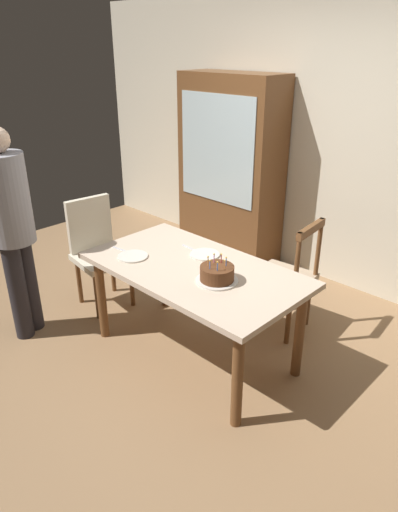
{
  "coord_description": "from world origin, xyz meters",
  "views": [
    {
      "loc": [
        2.04,
        -2.05,
        2.17
      ],
      "look_at": [
        0.05,
        0.0,
        0.84
      ],
      "focal_mm": 32.48,
      "sensor_mm": 36.0,
      "label": 1
    }
  ],
  "objects": [
    {
      "name": "fork_near_celebrant",
      "position": [
        -0.59,
        -0.18,
        0.74
      ],
      "size": [
        0.18,
        0.04,
        0.01
      ],
      "primitive_type": "cube",
      "rotation": [
        0.0,
        0.0,
        0.13
      ],
      "color": "silver",
      "rests_on": "dining_table"
    },
    {
      "name": "back_wall",
      "position": [
        0.0,
        1.85,
        1.3
      ],
      "size": [
        6.4,
        0.1,
        2.6
      ],
      "primitive_type": "cube",
      "color": "beige",
      "rests_on": "ground"
    },
    {
      "name": "chair_upholstered",
      "position": [
        -1.18,
        -0.01,
        0.53
      ],
      "size": [
        0.49,
        0.49,
        0.95
      ],
      "color": "beige",
      "rests_on": "ground"
    },
    {
      "name": "fork_far_side",
      "position": [
        -0.24,
        0.2,
        0.74
      ],
      "size": [
        0.18,
        0.03,
        0.01
      ],
      "primitive_type": "cube",
      "rotation": [
        0.0,
        0.0,
        -0.06
      ],
      "color": "silver",
      "rests_on": "dining_table"
    },
    {
      "name": "person_celebrant",
      "position": [
        -1.18,
        -0.72,
        0.94
      ],
      "size": [
        0.32,
        0.32,
        1.65
      ],
      "color": "#262328",
      "rests_on": "ground"
    },
    {
      "name": "china_cabinet",
      "position": [
        -1.01,
        1.56,
        0.95
      ],
      "size": [
        1.1,
        0.45,
        1.9
      ],
      "color": "brown",
      "rests_on": "ground"
    },
    {
      "name": "plate_far_side",
      "position": [
        -0.08,
        0.19,
        0.74
      ],
      "size": [
        0.22,
        0.22,
        0.01
      ],
      "primitive_type": "cylinder",
      "color": "silver",
      "rests_on": "dining_table"
    },
    {
      "name": "ground",
      "position": [
        0.0,
        0.0,
        0.0
      ],
      "size": [
        6.4,
        6.4,
        0.0
      ],
      "primitive_type": "plane",
      "color": "#93704C"
    },
    {
      "name": "plate_near_celebrant",
      "position": [
        -0.43,
        -0.19,
        0.74
      ],
      "size": [
        0.22,
        0.22,
        0.01
      ],
      "primitive_type": "cylinder",
      "color": "silver",
      "rests_on": "dining_table"
    },
    {
      "name": "chair_spindle_back",
      "position": [
        0.27,
        0.76,
        0.46
      ],
      "size": [
        0.48,
        0.48,
        0.95
      ],
      "color": "tan",
      "rests_on": "ground"
    },
    {
      "name": "dining_table",
      "position": [
        0.0,
        0.0,
        0.64
      ],
      "size": [
        1.58,
        0.86,
        0.74
      ],
      "color": "beige",
      "rests_on": "ground"
    },
    {
      "name": "birthday_cake",
      "position": [
        0.26,
        -0.04,
        0.79
      ],
      "size": [
        0.28,
        0.28,
        0.17
      ],
      "color": "silver",
      "rests_on": "dining_table"
    }
  ]
}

